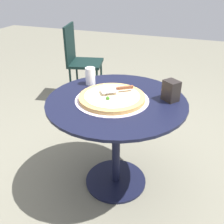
{
  "coord_description": "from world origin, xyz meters",
  "views": [
    {
      "loc": [
        -1.36,
        -0.47,
        1.4
      ],
      "look_at": [
        -0.02,
        0.02,
        0.61
      ],
      "focal_mm": 40.65,
      "sensor_mm": 36.0,
      "label": 1
    }
  ],
  "objects": [
    {
      "name": "ground_plane",
      "position": [
        0.0,
        0.0,
        0.0
      ],
      "size": [
        10.0,
        10.0,
        0.0
      ],
      "primitive_type": "plane",
      "color": "#6C6959"
    },
    {
      "name": "drinking_cup",
      "position": [
        0.17,
        0.26,
        0.75
      ],
      "size": [
        0.07,
        0.07,
        0.12
      ],
      "primitive_type": "cylinder",
      "color": "silver",
      "rests_on": "patio_table"
    },
    {
      "name": "patio_table",
      "position": [
        0.0,
        0.0,
        0.52
      ],
      "size": [
        0.89,
        0.89,
        0.69
      ],
      "color": "black",
      "rests_on": "ground"
    },
    {
      "name": "patio_chair_near",
      "position": [
        1.25,
        0.91,
        0.52
      ],
      "size": [
        0.46,
        0.46,
        0.89
      ],
      "color": "black",
      "rests_on": "ground"
    },
    {
      "name": "pizza_on_tray",
      "position": [
        -0.02,
        0.02,
        0.71
      ],
      "size": [
        0.47,
        0.47,
        0.05
      ],
      "color": "silver",
      "rests_on": "patio_table"
    },
    {
      "name": "pizza_server",
      "position": [
        0.04,
        0.01,
        0.75
      ],
      "size": [
        0.16,
        0.2,
        0.02
      ],
      "color": "silver",
      "rests_on": "pizza_on_tray"
    },
    {
      "name": "napkin_dispenser",
      "position": [
        0.11,
        -0.32,
        0.76
      ],
      "size": [
        0.12,
        0.12,
        0.13
      ],
      "primitive_type": "cube",
      "rotation": [
        0.0,
        0.0,
        0.91
      ],
      "color": "black",
      "rests_on": "patio_table"
    }
  ]
}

